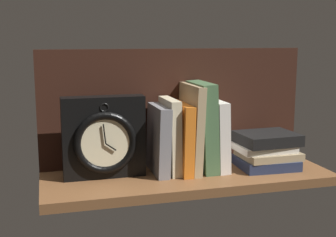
# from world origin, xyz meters

# --- Properties ---
(ground_plane) EXTENTS (0.79, 0.27, 0.03)m
(ground_plane) POSITION_xyz_m (0.00, 0.00, -0.01)
(ground_plane) COLOR brown
(back_panel) EXTENTS (0.79, 0.01, 0.34)m
(back_panel) POSITION_xyz_m (0.00, 0.13, 0.17)
(back_panel) COLOR black
(back_panel) RESTS_ON ground_plane
(book_gray_chess) EXTENTS (0.04, 0.15, 0.19)m
(book_gray_chess) POSITION_xyz_m (-0.07, 0.04, 0.09)
(book_gray_chess) COLOR gray
(book_gray_chess) RESTS_ON ground_plane
(book_cream_twain) EXTENTS (0.03, 0.14, 0.20)m
(book_cream_twain) POSITION_xyz_m (-0.04, 0.04, 0.10)
(book_cream_twain) COLOR beige
(book_cream_twain) RESTS_ON ground_plane
(book_orange_pandolfini) EXTENTS (0.03, 0.17, 0.19)m
(book_orange_pandolfini) POSITION_xyz_m (-0.01, 0.04, 0.10)
(book_orange_pandolfini) COLOR orange
(book_orange_pandolfini) RESTS_ON ground_plane
(book_tan_shortstories) EXTENTS (0.03, 0.17, 0.24)m
(book_tan_shortstories) POSITION_xyz_m (0.02, 0.04, 0.12)
(book_tan_shortstories) COLOR tan
(book_tan_shortstories) RESTS_ON ground_plane
(book_green_romantic) EXTENTS (0.05, 0.15, 0.25)m
(book_green_romantic) POSITION_xyz_m (0.05, 0.04, 0.12)
(book_green_romantic) COLOR #476B44
(book_green_romantic) RESTS_ON ground_plane
(book_white_catcher) EXTENTS (0.04, 0.15, 0.20)m
(book_white_catcher) POSITION_xyz_m (0.09, 0.04, 0.10)
(book_white_catcher) COLOR silver
(book_white_catcher) RESTS_ON ground_plane
(framed_clock) EXTENTS (0.22, 0.07, 0.22)m
(framed_clock) POSITION_xyz_m (-0.22, 0.03, 0.11)
(framed_clock) COLOR black
(framed_clock) RESTS_ON ground_plane
(book_stack_side) EXTENTS (0.17, 0.14, 0.10)m
(book_stack_side) POSITION_xyz_m (0.24, 0.01, 0.05)
(book_stack_side) COLOR #232D4C
(book_stack_side) RESTS_ON ground_plane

